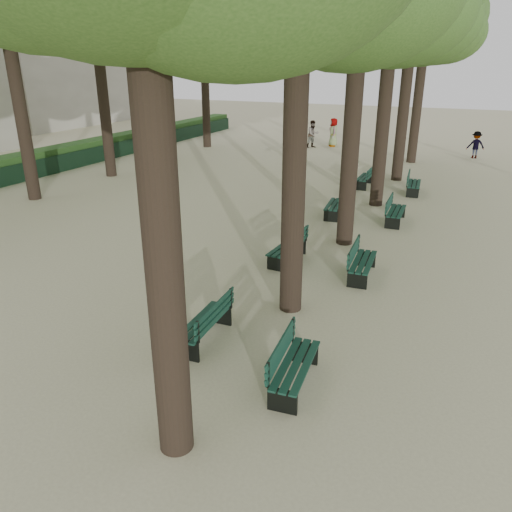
% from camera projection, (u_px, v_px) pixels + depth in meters
% --- Properties ---
extents(ground, '(120.00, 120.00, 0.00)m').
position_uv_depth(ground, '(167.00, 357.00, 9.97)').
color(ground, '#BCB78E').
rests_on(ground, ground).
extents(tree_central_4, '(6.00, 6.00, 9.95)m').
position_uv_depth(tree_central_4, '(414.00, 8.00, 21.87)').
color(tree_central_4, '#33261C').
rests_on(tree_central_4, ground).
extents(tree_central_5, '(6.00, 6.00, 9.95)m').
position_uv_depth(tree_central_5, '(427.00, 16.00, 26.11)').
color(tree_central_5, '#33261C').
rests_on(tree_central_5, ground).
extents(tree_far_4, '(6.00, 6.00, 10.45)m').
position_uv_depth(tree_far_4, '(156.00, 8.00, 26.82)').
color(tree_far_4, '#33261C').
rests_on(tree_far_4, ground).
extents(tree_far_5, '(6.00, 6.00, 10.45)m').
position_uv_depth(tree_far_5, '(203.00, 15.00, 31.06)').
color(tree_far_5, '#33261C').
rests_on(tree_far_5, ground).
extents(bench_left_0, '(0.66, 1.83, 0.92)m').
position_uv_depth(bench_left_0, '(205.00, 329.00, 10.48)').
color(bench_left_0, black).
rests_on(bench_left_0, ground).
extents(bench_left_1, '(0.69, 1.83, 0.92)m').
position_uv_depth(bench_left_1, '(287.00, 253.00, 14.62)').
color(bench_left_1, black).
rests_on(bench_left_1, ground).
extents(bench_left_2, '(0.76, 1.85, 0.92)m').
position_uv_depth(bench_left_2, '(334.00, 209.00, 18.90)').
color(bench_left_2, black).
rests_on(bench_left_2, ground).
extents(bench_left_3, '(0.57, 1.80, 0.92)m').
position_uv_depth(bench_left_3, '(365.00, 181.00, 23.25)').
color(bench_left_3, black).
rests_on(bench_left_3, ground).
extents(bench_right_0, '(0.72, 1.84, 0.92)m').
position_uv_depth(bench_right_0, '(295.00, 373.00, 9.02)').
color(bench_right_0, black).
rests_on(bench_right_0, ground).
extents(bench_right_1, '(0.69, 1.83, 0.92)m').
position_uv_depth(bench_right_1, '(362.00, 268.00, 13.58)').
color(bench_right_1, black).
rests_on(bench_right_1, ground).
extents(bench_right_2, '(0.64, 1.82, 0.92)m').
position_uv_depth(bench_right_2, '(395.00, 216.00, 18.09)').
color(bench_right_2, black).
rests_on(bench_right_2, ground).
extents(bench_right_3, '(0.73, 1.84, 0.92)m').
position_uv_depth(bench_right_3, '(413.00, 187.00, 22.06)').
color(bench_right_3, black).
rests_on(bench_right_3, ground).
extents(man_with_map, '(0.66, 0.78, 1.88)m').
position_uv_depth(man_with_map, '(173.00, 321.00, 9.43)').
color(man_with_map, black).
rests_on(man_with_map, ground).
extents(pedestrian_e, '(0.66, 1.69, 1.78)m').
position_uv_depth(pedestrian_e, '(298.00, 149.00, 27.92)').
color(pedestrian_e, '#262628').
rests_on(pedestrian_e, ground).
extents(pedestrian_a, '(0.81, 0.91, 1.79)m').
position_uv_depth(pedestrian_a, '(313.00, 134.00, 33.35)').
color(pedestrian_a, '#262628').
rests_on(pedestrian_a, ground).
extents(pedestrian_b, '(1.07, 0.59, 1.58)m').
position_uv_depth(pedestrian_b, '(476.00, 145.00, 29.80)').
color(pedestrian_b, '#262628').
rests_on(pedestrian_b, ground).
extents(pedestrian_d, '(0.74, 0.99, 1.87)m').
position_uv_depth(pedestrian_d, '(333.00, 132.00, 33.85)').
color(pedestrian_d, '#262628').
rests_on(pedestrian_d, ground).
extents(fence, '(0.08, 42.00, 0.90)m').
position_uv_depth(fence, '(36.00, 169.00, 24.84)').
color(fence, black).
rests_on(fence, ground).
extents(hedge, '(1.20, 42.00, 1.20)m').
position_uv_depth(hedge, '(25.00, 165.00, 25.05)').
color(hedge, '#1F4718').
rests_on(hedge, ground).
extents(building_far, '(12.00, 16.00, 7.00)m').
position_uv_depth(building_far, '(47.00, 83.00, 46.69)').
color(building_far, '#B7B2A3').
rests_on(building_far, ground).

